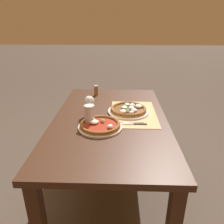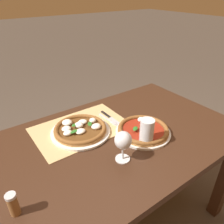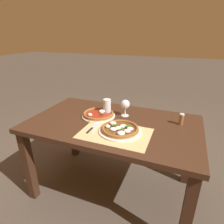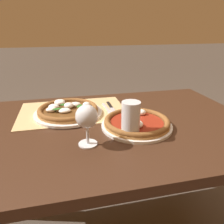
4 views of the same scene
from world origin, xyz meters
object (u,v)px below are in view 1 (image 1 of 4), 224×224
at_px(pizza_near, 129,110).
at_px(fork, 130,123).
at_px(pizza_far, 100,125).
at_px(pepper_shaker, 96,90).
at_px(wine_glass, 89,102).
at_px(pint_glass, 90,115).
at_px(knife, 132,124).

relative_size(pizza_near, fork, 1.63).
bearing_deg(fork, pizza_far, 110.94).
height_order(pizza_near, pizza_far, pizza_near).
bearing_deg(pizza_far, pepper_shaker, 7.90).
relative_size(pizza_near, wine_glass, 2.11).
bearing_deg(pizza_near, pint_glass, 128.66).
distance_m(pint_glass, fork, 0.30).
bearing_deg(pint_glass, wine_glass, 7.49).
xyz_separation_m(pizza_near, pizza_far, (-0.28, 0.21, -0.00)).
bearing_deg(pepper_shaker, pizza_near, -144.59).
bearing_deg(knife, pepper_shaker, 26.05).
bearing_deg(wine_glass, knife, -117.37).
bearing_deg(pizza_near, pepper_shaker, 35.41).
bearing_deg(pint_glass, fork, -84.72).
xyz_separation_m(knife, pepper_shaker, (0.65, 0.32, 0.04)).
distance_m(wine_glass, pint_glass, 0.17).
relative_size(pizza_far, knife, 1.41).
height_order(knife, pepper_shaker, pepper_shaker).
relative_size(pizza_far, wine_glass, 1.96).
relative_size(pizza_near, pizza_far, 1.08).
bearing_deg(pizza_near, wine_glass, 100.72).
bearing_deg(wine_glass, fork, -114.76).
distance_m(knife, pepper_shaker, 0.73).
xyz_separation_m(pizza_far, pint_glass, (0.05, 0.08, 0.05)).
bearing_deg(pint_glass, pizza_near, -51.34).
height_order(wine_glass, pepper_shaker, wine_glass).
xyz_separation_m(pizza_far, knife, (0.06, -0.22, -0.01)).
height_order(pizza_near, fork, pizza_near).
bearing_deg(pepper_shaker, wine_glass, 179.80).
xyz_separation_m(fork, pepper_shaker, (0.63, 0.31, 0.04)).
bearing_deg(fork, knife, -154.41).
bearing_deg(pizza_far, pizza_near, -36.29).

